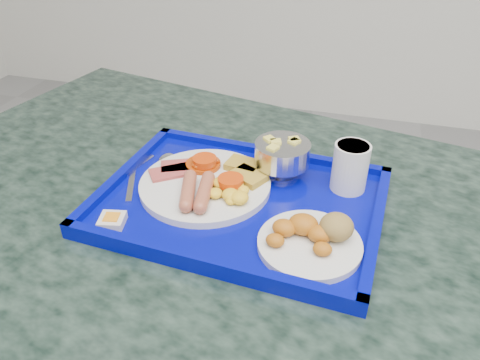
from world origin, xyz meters
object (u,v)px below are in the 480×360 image
object	(u,v)px
main_plate	(209,183)
table	(222,300)
tray	(240,202)
juice_cup	(350,166)
bread_plate	(313,237)
fruit_bowl	(282,154)

from	to	relation	value
main_plate	table	bearing A→B (deg)	-53.30
tray	main_plate	distance (m)	0.07
main_plate	juice_cup	size ratio (longest dim) A/B	2.69
main_plate	bread_plate	size ratio (longest dim) A/B	1.48
table	fruit_bowl	size ratio (longest dim) A/B	14.83
main_plate	tray	bearing A→B (deg)	-15.30
bread_plate	juice_cup	distance (m)	0.17
table	bread_plate	size ratio (longest dim) A/B	9.50
bread_plate	juice_cup	xyz separation A→B (m)	(0.04, 0.17, 0.03)
bread_plate	fruit_bowl	world-z (taller)	fruit_bowl
tray	bread_plate	size ratio (longest dim) A/B	3.17
table	bread_plate	xyz separation A→B (m)	(0.16, -0.06, 0.24)
table	main_plate	bearing A→B (deg)	126.70
fruit_bowl	table	bearing A→B (deg)	-123.66
bread_plate	main_plate	bearing A→B (deg)	153.27
main_plate	juice_cup	world-z (taller)	juice_cup
bread_plate	fruit_bowl	distance (m)	0.20
table	bread_plate	world-z (taller)	bread_plate
table	juice_cup	xyz separation A→B (m)	(0.20, 0.11, 0.27)
tray	main_plate	xyz separation A→B (m)	(-0.06, 0.02, 0.02)
main_plate	fruit_bowl	world-z (taller)	fruit_bowl
main_plate	fruit_bowl	bearing A→B (deg)	34.42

